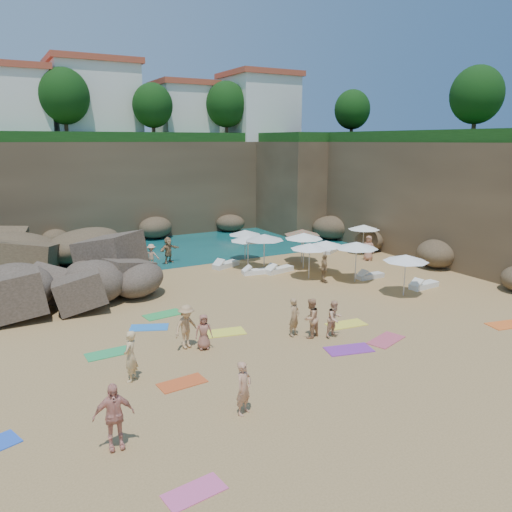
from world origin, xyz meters
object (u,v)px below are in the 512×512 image
parasol_1 (264,237)px  rock_outcrop (66,301)px  person_stand_2 (152,256)px  person_stand_4 (368,248)px  person_stand_0 (244,388)px  person_stand_1 (311,318)px  parasol_2 (245,232)px  person_stand_5 (168,250)px  person_stand_3 (324,268)px  lounger_0 (226,265)px  parasol_0 (326,243)px  person_stand_6 (130,356)px

parasol_1 → rock_outcrop: bearing=-178.5°
person_stand_2 → person_stand_4: 14.75m
person_stand_0 → person_stand_1: 6.61m
person_stand_4 → person_stand_0: bearing=-86.5°
parasol_2 → person_stand_5: size_ratio=1.27×
person_stand_3 → person_stand_5: size_ratio=0.95×
rock_outcrop → person_stand_3: 14.29m
person_stand_0 → person_stand_3: (10.79, 10.44, 0.01)m
person_stand_5 → person_stand_2: bearing=179.3°
person_stand_0 → person_stand_3: bearing=16.4°
rock_outcrop → person_stand_1: (8.24, -10.25, 0.85)m
person_stand_2 → person_stand_4: person_stand_4 is taller
lounger_0 → person_stand_1: person_stand_1 is taller
parasol_2 → person_stand_1: parasol_2 is taller
person_stand_1 → person_stand_4: size_ratio=0.98×
parasol_0 → person_stand_5: 10.73m
lounger_0 → person_stand_6: person_stand_6 is taller
person_stand_0 → parasol_2: bearing=34.3°
person_stand_3 → lounger_0: bearing=51.3°
rock_outcrop → person_stand_4: person_stand_4 is taller
rock_outcrop → person_stand_6: size_ratio=4.13×
person_stand_3 → person_stand_4: 6.74m
parasol_1 → person_stand_3: 4.64m
person_stand_6 → person_stand_3: bearing=154.9°
parasol_2 → person_stand_4: bearing=-29.0°
parasol_0 → person_stand_1: (-6.63, -7.85, -1.13)m
parasol_2 → lounger_0: (-1.98, -1.06, -1.81)m
person_stand_2 → person_stand_0: bearing=115.5°
person_stand_1 → person_stand_5: person_stand_5 is taller
parasol_1 → person_stand_3: bearing=-67.7°
person_stand_4 → person_stand_5: (-12.35, 6.02, 0.03)m
person_stand_5 → person_stand_3: bearing=-78.7°
parasol_2 → person_stand_6: 18.17m
parasol_0 → parasol_2: bearing=114.0°
parasol_0 → person_stand_0: 16.83m
person_stand_2 → person_stand_6: bearing=104.8°
person_stand_2 → rock_outcrop: bearing=72.4°
parasol_2 → person_stand_6: (-11.75, -13.82, -1.06)m
person_stand_3 → person_stand_6: (-13.20, -6.66, 0.06)m
rock_outcrop → parasol_2: 12.91m
parasol_0 → rock_outcrop: bearing=170.8°
rock_outcrop → person_stand_5: person_stand_5 is taller
parasol_2 → person_stand_2: bearing=168.1°
lounger_0 → person_stand_4: size_ratio=1.14×
parasol_0 → lounger_0: bearing=134.0°
parasol_0 → person_stand_1: 10.34m
parasol_1 → person_stand_4: size_ratio=1.45×
parasol_2 → lounger_0: parasol_2 is taller
parasol_1 → person_stand_5: bearing=133.3°
person_stand_5 → lounger_0: bearing=-69.1°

